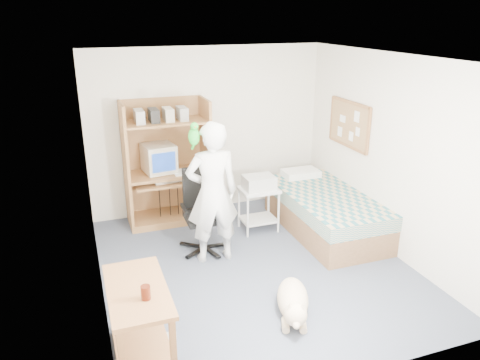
{
  "coord_description": "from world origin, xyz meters",
  "views": [
    {
      "loc": [
        -1.88,
        -4.69,
        2.95
      ],
      "look_at": [
        -0.1,
        0.27,
        1.05
      ],
      "focal_mm": 35.0,
      "sensor_mm": 36.0,
      "label": 1
    }
  ],
  "objects_px": {
    "computer_hutch": "(167,167)",
    "office_chair": "(203,222)",
    "bed": "(325,212)",
    "side_desk": "(139,314)",
    "person": "(212,193)",
    "dog": "(293,301)",
    "printer_cart": "(259,202)"
  },
  "relations": [
    {
      "from": "computer_hutch",
      "to": "office_chair",
      "type": "height_order",
      "value": "computer_hutch"
    },
    {
      "from": "computer_hutch",
      "to": "office_chair",
      "type": "bearing_deg",
      "value": -77.59
    },
    {
      "from": "bed",
      "to": "office_chair",
      "type": "height_order",
      "value": "office_chair"
    },
    {
      "from": "side_desk",
      "to": "person",
      "type": "bearing_deg",
      "value": 54.15
    },
    {
      "from": "computer_hutch",
      "to": "bed",
      "type": "distance_m",
      "value": 2.35
    },
    {
      "from": "bed",
      "to": "office_chair",
      "type": "bearing_deg",
      "value": 178.08
    },
    {
      "from": "side_desk",
      "to": "dog",
      "type": "relative_size",
      "value": 1.05
    },
    {
      "from": "side_desk",
      "to": "printer_cart",
      "type": "height_order",
      "value": "side_desk"
    },
    {
      "from": "office_chair",
      "to": "dog",
      "type": "xyz_separation_m",
      "value": [
        0.48,
        -1.71,
        -0.22
      ]
    },
    {
      "from": "person",
      "to": "bed",
      "type": "bearing_deg",
      "value": -170.3
    },
    {
      "from": "office_chair",
      "to": "printer_cart",
      "type": "height_order",
      "value": "office_chair"
    },
    {
      "from": "person",
      "to": "printer_cart",
      "type": "bearing_deg",
      "value": -143.63
    },
    {
      "from": "computer_hutch",
      "to": "dog",
      "type": "bearing_deg",
      "value": -75.64
    },
    {
      "from": "computer_hutch",
      "to": "printer_cart",
      "type": "xyz_separation_m",
      "value": [
        1.13,
        -0.78,
        -0.4
      ]
    },
    {
      "from": "dog",
      "to": "printer_cart",
      "type": "xyz_separation_m",
      "value": [
        0.42,
        2.0,
        0.25
      ]
    },
    {
      "from": "computer_hutch",
      "to": "bed",
      "type": "height_order",
      "value": "computer_hutch"
    },
    {
      "from": "office_chair",
      "to": "person",
      "type": "xyz_separation_m",
      "value": [
        0.05,
        -0.31,
        0.51
      ]
    },
    {
      "from": "computer_hutch",
      "to": "bed",
      "type": "relative_size",
      "value": 0.89
    },
    {
      "from": "dog",
      "to": "printer_cart",
      "type": "bearing_deg",
      "value": 100.14
    },
    {
      "from": "side_desk",
      "to": "office_chair",
      "type": "distance_m",
      "value": 2.17
    },
    {
      "from": "bed",
      "to": "printer_cart",
      "type": "bearing_deg",
      "value": 158.59
    },
    {
      "from": "computer_hutch",
      "to": "side_desk",
      "type": "height_order",
      "value": "computer_hutch"
    },
    {
      "from": "office_chair",
      "to": "person",
      "type": "relative_size",
      "value": 0.6
    },
    {
      "from": "bed",
      "to": "person",
      "type": "xyz_separation_m",
      "value": [
        -1.72,
        -0.25,
        0.6
      ]
    },
    {
      "from": "bed",
      "to": "side_desk",
      "type": "bearing_deg",
      "value": -147.5
    },
    {
      "from": "computer_hutch",
      "to": "bed",
      "type": "bearing_deg",
      "value": -29.29
    },
    {
      "from": "bed",
      "to": "dog",
      "type": "height_order",
      "value": "bed"
    },
    {
      "from": "side_desk",
      "to": "office_chair",
      "type": "relative_size",
      "value": 0.94
    },
    {
      "from": "bed",
      "to": "computer_hutch",
      "type": "bearing_deg",
      "value": 150.71
    },
    {
      "from": "side_desk",
      "to": "printer_cart",
      "type": "distance_m",
      "value": 2.93
    },
    {
      "from": "side_desk",
      "to": "printer_cart",
      "type": "relative_size",
      "value": 1.59
    },
    {
      "from": "bed",
      "to": "dog",
      "type": "xyz_separation_m",
      "value": [
        -1.29,
        -1.65,
        -0.12
      ]
    }
  ]
}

